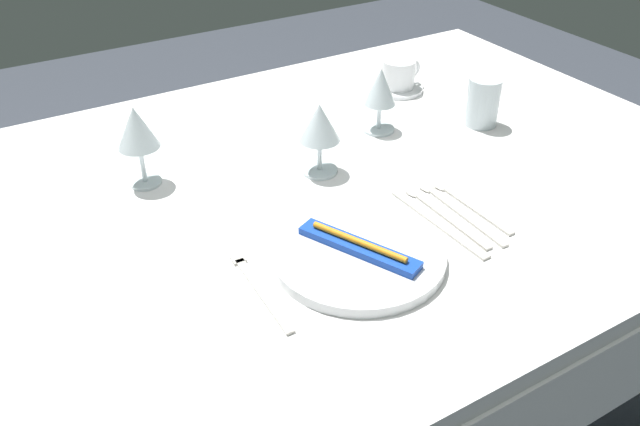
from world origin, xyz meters
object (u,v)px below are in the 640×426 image
at_px(coffee_cup_left, 399,73).
at_px(toothbrush_package, 359,246).
at_px(spoon_tea, 461,199).
at_px(wine_glass_left, 320,126).
at_px(spoon_dessert, 450,205).
at_px(wine_glass_right, 137,130).
at_px(dinner_plate, 358,255).
at_px(dinner_knife, 440,224).
at_px(wine_glass_centre, 380,90).
at_px(spoon_soup, 436,209).
at_px(fork_outer, 256,284).
at_px(drink_tumbler, 482,105).

bearing_deg(coffee_cup_left, toothbrush_package, -131.69).
relative_size(spoon_tea, wine_glass_left, 1.42).
relative_size(toothbrush_package, spoon_dessert, 0.89).
height_order(coffee_cup_left, wine_glass_right, wine_glass_right).
height_order(dinner_plate, wine_glass_left, wine_glass_left).
xyz_separation_m(dinner_knife, wine_glass_centre, (0.12, 0.35, 0.09)).
distance_m(toothbrush_package, wine_glass_left, 0.29).
bearing_deg(spoon_dessert, wine_glass_left, 121.83).
height_order(spoon_soup, spoon_dessert, same).
xyz_separation_m(coffee_cup_left, wine_glass_right, (-0.67, -0.11, 0.07)).
bearing_deg(fork_outer, wine_glass_right, 97.27).
bearing_deg(fork_outer, dinner_knife, -3.10).
bearing_deg(wine_glass_right, dinner_knife, -45.30).
distance_m(toothbrush_package, spoon_dessert, 0.23).
relative_size(dinner_knife, wine_glass_right, 1.53).
relative_size(spoon_soup, wine_glass_left, 1.56).
height_order(fork_outer, spoon_soup, spoon_soup).
xyz_separation_m(spoon_dessert, wine_glass_centre, (0.06, 0.31, 0.09)).
bearing_deg(dinner_plate, dinner_knife, 2.42).
distance_m(coffee_cup_left, wine_glass_right, 0.68).
height_order(fork_outer, coffee_cup_left, coffee_cup_left).
xyz_separation_m(spoon_soup, wine_glass_centre, (0.09, 0.31, 0.09)).
height_order(dinner_knife, coffee_cup_left, coffee_cup_left).
distance_m(wine_glass_centre, wine_glass_right, 0.51).
relative_size(dinner_plate, spoon_soup, 1.25).
xyz_separation_m(toothbrush_package, spoon_dessert, (0.23, 0.04, -0.02)).
bearing_deg(spoon_soup, spoon_dessert, -6.70).
height_order(dinner_knife, drink_tumbler, drink_tumbler).
relative_size(dinner_knife, coffee_cup_left, 2.30).
xyz_separation_m(spoon_tea, wine_glass_centre, (0.03, 0.31, 0.09)).
height_order(wine_glass_left, drink_tumbler, wine_glass_left).
distance_m(spoon_dessert, wine_glass_right, 0.58).
distance_m(coffee_cup_left, drink_tumbler, 0.25).
distance_m(fork_outer, drink_tumbler, 0.71).
distance_m(toothbrush_package, wine_glass_right, 0.46).
distance_m(spoon_tea, coffee_cup_left, 0.50).
bearing_deg(wine_glass_right, dinner_plate, -61.56).
xyz_separation_m(wine_glass_left, wine_glass_right, (-0.31, 0.13, 0.01)).
relative_size(spoon_soup, drink_tumbler, 2.11).
relative_size(dinner_knife, drink_tumbler, 2.26).
bearing_deg(drink_tumbler, coffee_cup_left, 100.78).
xyz_separation_m(fork_outer, wine_glass_right, (-0.05, 0.38, 0.11)).
height_order(spoon_soup, wine_glass_left, wine_glass_left).
bearing_deg(wine_glass_centre, dinner_plate, -128.97).
height_order(fork_outer, wine_glass_centre, wine_glass_centre).
bearing_deg(spoon_soup, wine_glass_right, 139.62).
distance_m(spoon_dessert, wine_glass_left, 0.28).
height_order(spoon_dessert, wine_glass_left, wine_glass_left).
xyz_separation_m(wine_glass_centre, wine_glass_left, (-0.20, -0.09, 0.01)).
bearing_deg(wine_glass_left, spoon_tea, -52.75).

